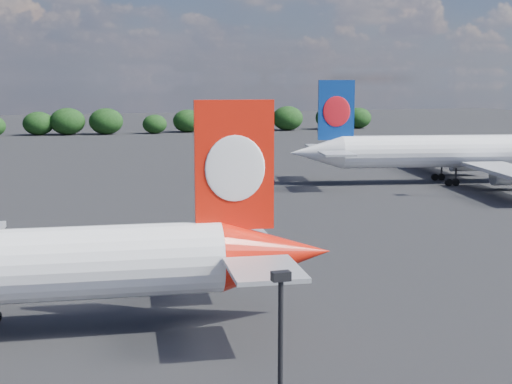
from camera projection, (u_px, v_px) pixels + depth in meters
name	position (u px, v px, depth m)	size (l,w,h in m)	color
ground	(30.00, 203.00, 95.17)	(500.00, 500.00, 0.00)	black
china_southern_airliner	(451.00, 152.00, 112.88)	(49.61, 47.43, 16.27)	white
billboard_yellow	(65.00, 121.00, 212.69)	(5.00, 0.30, 5.50)	#F0B115
horizon_treeline	(49.00, 122.00, 208.95)	(206.30, 15.26, 8.97)	black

